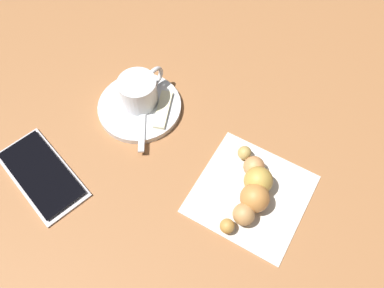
{
  "coord_description": "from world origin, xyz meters",
  "views": [
    {
      "loc": [
        0.14,
        -0.28,
        0.54
      ],
      "look_at": [
        -0.01,
        -0.01,
        0.01
      ],
      "focal_mm": 38.26,
      "sensor_mm": 36.0,
      "label": 1
    }
  ],
  "objects_px": {
    "sugar_packet": "(163,110)",
    "napkin": "(251,194)",
    "teaspoon": "(143,101)",
    "espresso_cup": "(139,91)",
    "cell_phone": "(41,174)",
    "saucer": "(140,107)",
    "croissant": "(253,189)"
  },
  "relations": [
    {
      "from": "sugar_packet",
      "to": "napkin",
      "type": "distance_m",
      "value": 0.19
    },
    {
      "from": "teaspoon",
      "to": "sugar_packet",
      "type": "relative_size",
      "value": 1.78
    },
    {
      "from": "espresso_cup",
      "to": "teaspoon",
      "type": "height_order",
      "value": "espresso_cup"
    },
    {
      "from": "teaspoon",
      "to": "cell_phone",
      "type": "relative_size",
      "value": 0.76
    },
    {
      "from": "saucer",
      "to": "sugar_packet",
      "type": "bearing_deg",
      "value": 14.63
    },
    {
      "from": "sugar_packet",
      "to": "cell_phone",
      "type": "bearing_deg",
      "value": 131.79
    },
    {
      "from": "cell_phone",
      "to": "saucer",
      "type": "bearing_deg",
      "value": 71.95
    },
    {
      "from": "saucer",
      "to": "espresso_cup",
      "type": "bearing_deg",
      "value": 111.74
    },
    {
      "from": "sugar_packet",
      "to": "croissant",
      "type": "relative_size",
      "value": 0.51
    },
    {
      "from": "teaspoon",
      "to": "sugar_packet",
      "type": "distance_m",
      "value": 0.04
    },
    {
      "from": "sugar_packet",
      "to": "espresso_cup",
      "type": "bearing_deg",
      "value": 70.36
    },
    {
      "from": "teaspoon",
      "to": "sugar_packet",
      "type": "bearing_deg",
      "value": 3.13
    },
    {
      "from": "sugar_packet",
      "to": "cell_phone",
      "type": "distance_m",
      "value": 0.2
    },
    {
      "from": "espresso_cup",
      "to": "croissant",
      "type": "relative_size",
      "value": 0.61
    },
    {
      "from": "espresso_cup",
      "to": "sugar_packet",
      "type": "height_order",
      "value": "espresso_cup"
    },
    {
      "from": "saucer",
      "to": "napkin",
      "type": "xyz_separation_m",
      "value": [
        0.22,
        -0.04,
        -0.0
      ]
    },
    {
      "from": "cell_phone",
      "to": "espresso_cup",
      "type": "bearing_deg",
      "value": 73.88
    },
    {
      "from": "sugar_packet",
      "to": "napkin",
      "type": "bearing_deg",
      "value": -127.11
    },
    {
      "from": "napkin",
      "to": "saucer",
      "type": "bearing_deg",
      "value": 168.89
    },
    {
      "from": "napkin",
      "to": "teaspoon",
      "type": "bearing_deg",
      "value": 166.74
    },
    {
      "from": "saucer",
      "to": "cell_phone",
      "type": "height_order",
      "value": "saucer"
    },
    {
      "from": "espresso_cup",
      "to": "teaspoon",
      "type": "distance_m",
      "value": 0.02
    },
    {
      "from": "sugar_packet",
      "to": "croissant",
      "type": "height_order",
      "value": "croissant"
    },
    {
      "from": "espresso_cup",
      "to": "croissant",
      "type": "distance_m",
      "value": 0.23
    },
    {
      "from": "espresso_cup",
      "to": "sugar_packet",
      "type": "bearing_deg",
      "value": 1.14
    },
    {
      "from": "sugar_packet",
      "to": "cell_phone",
      "type": "xyz_separation_m",
      "value": [
        -0.09,
        -0.18,
        -0.01
      ]
    },
    {
      "from": "napkin",
      "to": "cell_phone",
      "type": "height_order",
      "value": "cell_phone"
    },
    {
      "from": "saucer",
      "to": "napkin",
      "type": "distance_m",
      "value": 0.22
    },
    {
      "from": "espresso_cup",
      "to": "napkin",
      "type": "xyz_separation_m",
      "value": [
        0.22,
        -0.05,
        -0.03
      ]
    },
    {
      "from": "espresso_cup",
      "to": "cell_phone",
      "type": "relative_size",
      "value": 0.52
    },
    {
      "from": "napkin",
      "to": "croissant",
      "type": "distance_m",
      "value": 0.02
    },
    {
      "from": "napkin",
      "to": "cell_phone",
      "type": "relative_size",
      "value": 0.92
    }
  ]
}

